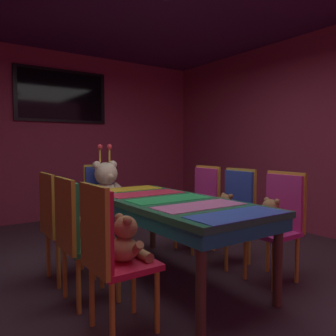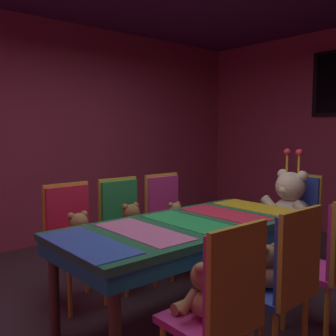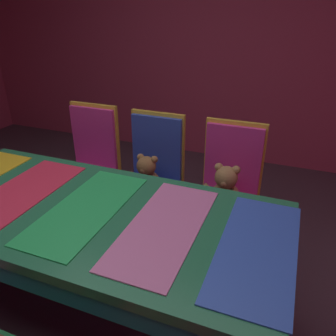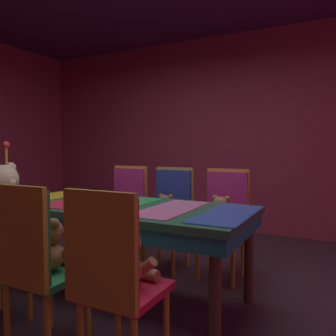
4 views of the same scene
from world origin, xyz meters
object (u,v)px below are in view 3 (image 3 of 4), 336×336
teddy_right_0 (225,190)px  chair_right_1 (155,166)px  chair_right_0 (230,179)px  teddy_right_1 (147,177)px  chair_right_2 (92,154)px  banquet_table (89,223)px

teddy_right_0 → chair_right_1: bearing=-104.0°
chair_right_0 → chair_right_1: same height
chair_right_1 → teddy_right_1: 0.14m
teddy_right_1 → chair_right_2: (0.16, 0.55, 0.02)m
chair_right_2 → teddy_right_1: bearing=73.4°
teddy_right_1 → chair_right_2: size_ratio=0.30×
banquet_table → chair_right_1: (0.85, -0.00, -0.06)m
chair_right_1 → chair_right_2: 0.56m
banquet_table → chair_right_0: chair_right_0 is taller
teddy_right_0 → chair_right_1: 0.58m
chair_right_1 → chair_right_2: same height
chair_right_2 → chair_right_1: bearing=87.8°
banquet_table → chair_right_0: bearing=-33.3°
teddy_right_0 → chair_right_1: (0.14, 0.56, 0.01)m
chair_right_1 → chair_right_2: size_ratio=1.00×
teddy_right_0 → teddy_right_1: 0.56m
teddy_right_1 → chair_right_2: chair_right_2 is taller
banquet_table → chair_right_2: bearing=32.3°
banquet_table → chair_right_0: 1.02m
banquet_table → chair_right_1: bearing=-0.2°
banquet_table → chair_right_1: 0.85m
teddy_right_0 → chair_right_2: size_ratio=0.32×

